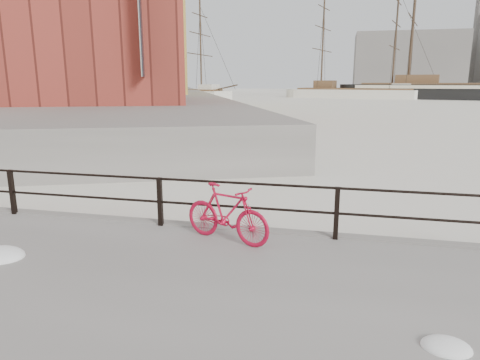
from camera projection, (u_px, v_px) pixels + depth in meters
The scene contains 13 objects.
ground at pixel (334, 253), 8.24m from camera, with size 400.00×400.00×0.00m, color white.
far_quay at pixel (135, 94), 85.15m from camera, with size 24.00×150.00×1.80m, color gray.
guardrail at pixel (337, 213), 7.90m from camera, with size 28.00×0.10×1.00m, color black, non-canonical shape.
bicycle at pixel (227, 213), 7.79m from camera, with size 1.79×0.27×1.08m, color #B10B2A.
schooner_mid at pixel (354, 98), 86.49m from camera, with size 31.06×13.14×22.15m, color silver, non-canonical shape.
schooner_left at pixel (175, 99), 81.94m from camera, with size 24.61×11.19×18.67m, color beige, non-canonical shape.
workboat_near at pixel (95, 119), 37.78m from camera, with size 10.81×3.60×7.00m, color black, non-canonical shape.
workboat_far at pixel (93, 108), 54.05m from camera, with size 10.04×3.47×7.00m, color black, non-canonical shape.
apartment_cream at pixel (114, 26), 72.63m from camera, with size 20.00×15.00×21.20m, color beige.
apartment_grey at pixel (126, 34), 93.58m from camera, with size 22.00×15.00×23.20m, color #979792.
apartment_brick at pixel (135, 47), 115.94m from camera, with size 24.00×15.00×21.20m, color brown.
industrial_west at pixel (407, 63), 134.82m from camera, with size 32.00×18.00×18.00m, color gray.
smokestack at pixel (478, 22), 136.60m from camera, with size 2.80×2.80×44.00m, color gray.
Camera 1 is at (-0.05, -7.92, 3.23)m, focal length 32.00 mm.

